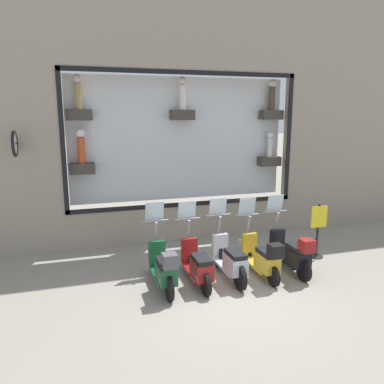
{
  "coord_description": "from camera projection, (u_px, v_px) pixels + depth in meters",
  "views": [
    {
      "loc": [
        -6.63,
        2.84,
        3.6
      ],
      "look_at": [
        2.03,
        0.23,
        1.73
      ],
      "focal_mm": 35.0,
      "sensor_mm": 36.0,
      "label": 1
    }
  ],
  "objects": [
    {
      "name": "scooter_silver_2",
      "position": [
        230.0,
        260.0,
        8.27
      ],
      "size": [
        1.81,
        0.6,
        1.69
      ],
      "color": "black",
      "rests_on": "ground_plane"
    },
    {
      "name": "scooter_red_3",
      "position": [
        198.0,
        265.0,
        8.05
      ],
      "size": [
        1.8,
        0.6,
        1.67
      ],
      "color": "black",
      "rests_on": "ground_plane"
    },
    {
      "name": "shop_sign_post",
      "position": [
        318.0,
        230.0,
        9.51
      ],
      "size": [
        0.36,
        0.45,
        1.41
      ],
      "color": "#232326",
      "rests_on": "ground_plane"
    },
    {
      "name": "scooter_green_4",
      "position": [
        164.0,
        268.0,
        7.77
      ],
      "size": [
        1.8,
        0.6,
        1.71
      ],
      "color": "black",
      "rests_on": "ground_plane"
    },
    {
      "name": "scooter_yellow_1",
      "position": [
        263.0,
        257.0,
        8.41
      ],
      "size": [
        1.79,
        0.6,
        1.65
      ],
      "color": "black",
      "rests_on": "ground_plane"
    },
    {
      "name": "scooter_black_0",
      "position": [
        292.0,
        253.0,
        8.63
      ],
      "size": [
        1.8,
        0.61,
        1.67
      ],
      "color": "black",
      "rests_on": "ground_plane"
    },
    {
      "name": "ground_plane",
      "position": [
        231.0,
        292.0,
        7.75
      ],
      "size": [
        120.0,
        120.0,
        0.0
      ],
      "primitive_type": "plane",
      "color": "gray"
    },
    {
      "name": "building_facade",
      "position": [
        183.0,
        62.0,
        10.11
      ],
      "size": [
        1.24,
        36.0,
        9.75
      ],
      "color": "gray",
      "rests_on": "ground_plane"
    }
  ]
}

